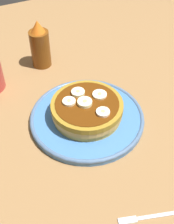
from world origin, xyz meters
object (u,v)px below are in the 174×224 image
at_px(banana_slice_0, 85,103).
at_px(banana_slice_2, 78,93).
at_px(plate, 87,117).
at_px(banana_slice_1, 100,95).
at_px(banana_slice_3, 69,102).
at_px(syrup_bottle, 40,46).
at_px(pancake_stack, 87,110).
at_px(banana_slice_4, 103,112).
at_px(fork, 148,217).

height_order(banana_slice_0, banana_slice_2, same).
relative_size(plate, banana_slice_1, 8.07).
bearing_deg(banana_slice_3, banana_slice_2, 121.70).
distance_m(banana_slice_2, banana_slice_3, 0.04).
distance_m(banana_slice_1, syrup_bottle, 0.26).
relative_size(pancake_stack, banana_slice_3, 5.68).
distance_m(banana_slice_2, banana_slice_4, 0.09).
xyz_separation_m(banana_slice_0, banana_slice_2, (-0.04, 0.00, -0.00)).
xyz_separation_m(banana_slice_0, fork, (0.27, 0.00, -0.06)).
bearing_deg(syrup_bottle, banana_slice_3, -3.47).
height_order(plate, banana_slice_1, banana_slice_1).
bearing_deg(banana_slice_2, fork, 0.11).
bearing_deg(banana_slice_4, banana_slice_2, -164.49).
distance_m(banana_slice_3, fork, 0.30).
distance_m(pancake_stack, syrup_bottle, 0.27).
bearing_deg(pancake_stack, banana_slice_4, 24.39).
xyz_separation_m(plate, pancake_stack, (0.00, -0.00, 0.03)).
relative_size(plate, pancake_stack, 1.58).
xyz_separation_m(pancake_stack, syrup_bottle, (-0.27, -0.02, 0.03)).
relative_size(banana_slice_2, syrup_bottle, 0.23).
xyz_separation_m(pancake_stack, banana_slice_2, (-0.04, -0.00, 0.02)).
bearing_deg(pancake_stack, banana_slice_0, -108.76).
xyz_separation_m(pancake_stack, banana_slice_0, (-0.00, -0.00, 0.02)).
height_order(banana_slice_1, fork, banana_slice_1).
bearing_deg(banana_slice_3, pancake_stack, 58.43).
bearing_deg(pancake_stack, syrup_bottle, -175.68).
relative_size(pancake_stack, fork, 1.37).
xyz_separation_m(banana_slice_1, fork, (0.28, -0.04, -0.06)).
bearing_deg(banana_slice_4, syrup_bottle, -172.72).
bearing_deg(banana_slice_1, syrup_bottle, -166.78).
xyz_separation_m(banana_slice_1, banana_slice_3, (-0.01, -0.07, 0.00)).
relative_size(banana_slice_0, banana_slice_4, 1.11).
bearing_deg(fork, banana_slice_4, 174.32).
height_order(plate, banana_slice_4, banana_slice_4).
relative_size(banana_slice_2, fork, 0.25).
distance_m(fork, syrup_bottle, 0.54).
relative_size(banana_slice_0, banana_slice_2, 1.07).
bearing_deg(banana_slice_3, banana_slice_0, 56.90).
relative_size(banana_slice_4, syrup_bottle, 0.22).
bearing_deg(banana_slice_3, banana_slice_1, 83.51).
relative_size(banana_slice_0, fork, 0.27).
relative_size(plate, banana_slice_3, 8.95).
height_order(plate, pancake_stack, pancake_stack).
distance_m(banana_slice_1, banana_slice_2, 0.05).
bearing_deg(fork, banana_slice_3, -173.76).
height_order(banana_slice_3, syrup_bottle, syrup_bottle).
bearing_deg(plate, banana_slice_3, -118.05).
bearing_deg(fork, banana_slice_0, -179.79).
bearing_deg(banana_slice_3, syrup_bottle, 176.53).
xyz_separation_m(plate, banana_slice_1, (-0.01, 0.04, 0.05)).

